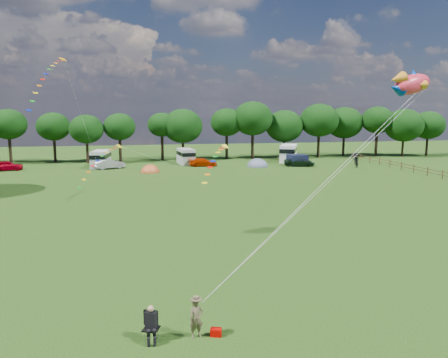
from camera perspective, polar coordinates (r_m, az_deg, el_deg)
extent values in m
plane|color=black|center=(24.10, 3.67, -12.43)|extent=(180.00, 180.00, 0.00)
cylinder|color=black|center=(80.52, -26.13, 3.37)|extent=(0.49, 0.49, 4.25)
ellipsoid|color=black|center=(80.28, -26.35, 6.44)|extent=(5.86, 5.86, 4.98)
cylinder|color=black|center=(79.61, -21.23, 3.50)|extent=(0.47, 0.47, 3.90)
ellipsoid|color=black|center=(79.36, -21.39, 6.40)|extent=(5.58, 5.58, 4.74)
cylinder|color=black|center=(75.79, -17.40, 3.31)|extent=(0.44, 0.44, 3.56)
ellipsoid|color=black|center=(75.52, -17.54, 6.23)|extent=(5.56, 5.56, 4.73)
cylinder|color=black|center=(76.31, -13.39, 3.67)|extent=(0.47, 0.47, 3.95)
ellipsoid|color=black|center=(76.05, -13.50, 6.65)|extent=(5.33, 5.33, 4.53)
cylinder|color=black|center=(78.09, -8.07, 4.08)|extent=(0.50, 0.50, 4.33)
ellipsoid|color=black|center=(77.85, -8.13, 7.03)|extent=(4.95, 4.95, 4.21)
cylinder|color=black|center=(77.94, -5.37, 3.75)|extent=(0.43, 0.43, 3.31)
ellipsoid|color=black|center=(77.66, -5.42, 6.90)|extent=(7.03, 7.03, 5.98)
cylinder|color=black|center=(79.27, 0.35, 4.26)|extent=(0.50, 0.50, 4.36)
ellipsoid|color=black|center=(79.03, 0.35, 7.42)|extent=(5.84, 5.84, 4.97)
cylinder|color=black|center=(79.44, 3.73, 4.31)|extent=(0.51, 0.51, 4.55)
ellipsoid|color=black|center=(79.18, 3.77, 7.89)|extent=(7.15, 7.15, 6.08)
cylinder|color=black|center=(81.95, 7.84, 3.92)|extent=(0.42, 0.42, 3.21)
ellipsoid|color=black|center=(81.69, 7.90, 6.85)|extent=(6.90, 6.90, 5.86)
cylinder|color=black|center=(83.60, 12.22, 4.23)|extent=(0.48, 0.48, 4.17)
ellipsoid|color=black|center=(83.35, 12.33, 7.50)|extent=(7.16, 7.16, 6.09)
cylinder|color=black|center=(87.85, 15.34, 4.18)|extent=(0.45, 0.45, 3.66)
ellipsoid|color=black|center=(87.61, 15.46, 7.09)|extent=(7.05, 7.05, 5.99)
cylinder|color=black|center=(88.16, 19.26, 4.33)|extent=(0.52, 0.52, 4.65)
ellipsoid|color=black|center=(87.95, 19.41, 7.29)|extent=(5.96, 5.96, 5.06)
cylinder|color=black|center=(89.57, 22.29, 3.76)|extent=(0.42, 0.42, 3.19)
ellipsoid|color=black|center=(89.33, 22.45, 6.50)|extent=(7.23, 7.23, 6.14)
cylinder|color=black|center=(92.94, 24.96, 3.86)|extent=(0.44, 0.44, 3.52)
ellipsoid|color=black|center=(92.71, 25.13, 6.38)|extent=(6.22, 6.22, 5.28)
cylinder|color=#472D19|center=(62.12, 26.63, 0.49)|extent=(0.12, 0.12, 1.20)
cylinder|color=#472D19|center=(64.50, 25.03, 0.88)|extent=(0.12, 0.12, 1.20)
cylinder|color=#472D19|center=(63.26, 25.84, 1.00)|extent=(0.08, 3.00, 0.08)
cylinder|color=#472D19|center=(63.31, 25.81, 0.64)|extent=(0.08, 3.00, 0.08)
cylinder|color=#472D19|center=(66.93, 23.53, 1.25)|extent=(0.12, 0.12, 1.20)
cylinder|color=#472D19|center=(65.67, 24.29, 1.37)|extent=(0.08, 3.00, 0.08)
cylinder|color=#472D19|center=(65.72, 24.26, 1.03)|extent=(0.08, 3.00, 0.08)
cylinder|color=#472D19|center=(69.40, 22.15, 1.59)|extent=(0.12, 0.12, 1.20)
cylinder|color=#472D19|center=(68.12, 22.85, 1.71)|extent=(0.08, 3.00, 0.08)
cylinder|color=#472D19|center=(68.17, 22.83, 1.38)|extent=(0.08, 3.00, 0.08)
cylinder|color=#472D19|center=(71.92, 20.86, 1.90)|extent=(0.12, 0.12, 1.20)
cylinder|color=#472D19|center=(70.62, 21.51, 2.03)|extent=(0.08, 3.00, 0.08)
cylinder|color=#472D19|center=(70.66, 21.49, 1.71)|extent=(0.08, 3.00, 0.08)
cylinder|color=#472D19|center=(74.47, 19.65, 2.19)|extent=(0.12, 0.12, 1.20)
cylinder|color=#472D19|center=(73.15, 20.26, 2.32)|extent=(0.08, 3.00, 0.08)
cylinder|color=#472D19|center=(73.19, 20.24, 2.01)|extent=(0.08, 3.00, 0.08)
cylinder|color=#472D19|center=(77.05, 18.53, 2.47)|extent=(0.12, 0.12, 1.20)
cylinder|color=#472D19|center=(75.72, 19.09, 2.59)|extent=(0.08, 3.00, 0.08)
cylinder|color=#472D19|center=(75.76, 19.08, 2.29)|extent=(0.08, 3.00, 0.08)
cylinder|color=#472D19|center=(79.66, 17.47, 2.72)|extent=(0.12, 0.12, 1.20)
cylinder|color=#472D19|center=(78.31, 18.00, 2.85)|extent=(0.08, 3.00, 0.08)
cylinder|color=#472D19|center=(78.35, 17.99, 2.56)|extent=(0.08, 3.00, 0.08)
cylinder|color=#472D19|center=(82.30, 16.49, 2.95)|extent=(0.12, 0.12, 1.20)
cylinder|color=#472D19|center=(80.94, 16.99, 3.08)|extent=(0.08, 3.00, 0.08)
cylinder|color=#472D19|center=(80.98, 16.97, 2.80)|extent=(0.08, 3.00, 0.08)
imported|color=#9B0011|center=(70.93, -26.47, 1.55)|extent=(4.64, 2.69, 1.45)
imported|color=#93949B|center=(67.78, -14.72, 1.92)|extent=(4.48, 3.06, 1.48)
imported|color=#B62900|center=(68.68, -2.75, 2.20)|extent=(4.35, 2.11, 1.27)
imported|color=black|center=(69.71, 9.81, 2.21)|extent=(5.35, 3.60, 1.34)
cube|color=silver|center=(69.70, -15.80, 2.52)|extent=(2.82, 5.42, 2.60)
cube|color=black|center=(69.64, -15.82, 2.95)|extent=(2.87, 5.53, 0.62)
cylinder|color=black|center=(68.22, -16.04, 1.59)|extent=(0.76, 0.35, 0.73)
cylinder|color=black|center=(71.39, -15.50, 1.93)|extent=(0.76, 0.35, 0.73)
cube|color=#B2B3B5|center=(71.53, -5.01, 2.95)|extent=(2.68, 5.21, 2.50)
cube|color=black|center=(71.48, -5.02, 3.36)|extent=(2.73, 5.31, 0.59)
cylinder|color=black|center=(70.11, -4.73, 2.09)|extent=(0.73, 0.34, 0.70)
cylinder|color=black|center=(73.16, -5.26, 2.37)|extent=(0.73, 0.34, 0.70)
cube|color=white|center=(75.42, 8.42, 3.35)|extent=(4.63, 6.28, 2.89)
cube|color=black|center=(75.36, 8.43, 3.80)|extent=(4.72, 6.41, 0.69)
cylinder|color=black|center=(73.72, 8.27, 2.41)|extent=(0.87, 0.61, 0.81)
cylinder|color=black|center=(77.33, 8.52, 2.71)|extent=(0.87, 0.61, 0.81)
ellipsoid|color=#B95124|center=(62.94, -9.63, 0.89)|extent=(2.62, 3.01, 2.15)
cylinder|color=#B95124|center=(62.93, -9.63, 0.91)|extent=(2.75, 2.75, 0.08)
ellipsoid|color=slate|center=(68.54, 4.40, 1.66)|extent=(3.16, 3.64, 2.47)
cylinder|color=slate|center=(68.54, 4.40, 1.67)|extent=(3.32, 3.32, 0.08)
cube|color=black|center=(70.21, 9.53, 2.44)|extent=(3.06, 2.60, 1.76)
imported|color=brown|center=(17.86, -3.64, -17.73)|extent=(0.62, 0.47, 1.55)
cylinder|color=#99999E|center=(17.79, -10.29, -19.87)|extent=(0.02, 0.02, 0.52)
cylinder|color=#99999E|center=(17.80, -8.59, -19.81)|extent=(0.02, 0.02, 0.52)
cylinder|color=#99999E|center=(18.23, -10.31, -19.12)|extent=(0.02, 0.02, 0.52)
cylinder|color=#99999E|center=(18.23, -8.66, -19.06)|extent=(0.02, 0.02, 0.52)
cube|color=black|center=(17.89, -9.48, -18.73)|extent=(0.76, 0.74, 0.06)
cube|color=black|center=(17.98, -9.54, -17.42)|extent=(0.56, 0.28, 0.62)
cube|color=black|center=(17.76, -9.52, -17.64)|extent=(0.50, 0.41, 0.65)
sphere|color=tan|center=(17.55, -9.56, -16.36)|extent=(0.25, 0.25, 0.25)
cube|color=#B40300|center=(18.20, -1.06, -19.38)|extent=(0.50, 0.40, 0.31)
ellipsoid|color=#E4293F|center=(29.96, 23.37, 11.29)|extent=(3.29, 1.98, 1.79)
ellipsoid|color=gold|center=(29.96, 23.35, 11.02)|extent=(2.06, 1.22, 0.98)
cone|color=orange|center=(28.96, 21.66, 12.05)|extent=(1.27, 1.06, 0.94)
cone|color=#0036AA|center=(28.93, 21.60, 10.94)|extent=(1.27, 1.06, 0.94)
cone|color=#0036AA|center=(30.07, 23.55, 12.37)|extent=(0.85, 0.95, 0.80)
sphere|color=white|center=(31.00, 24.20, 11.45)|extent=(0.30, 0.30, 0.30)
sphere|color=black|center=(31.09, 24.22, 11.44)|extent=(0.15, 0.15, 0.15)
cube|color=orange|center=(52.46, -20.33, 14.44)|extent=(0.81, 0.83, 0.39)
cube|color=red|center=(52.00, -20.71, 14.23)|extent=(0.52, 0.62, 0.11)
cube|color=orange|center=(51.53, -21.09, 13.96)|extent=(0.52, 0.62, 0.12)
cube|color=yellow|center=(51.06, -21.47, 13.60)|extent=(0.51, 0.61, 0.13)
cube|color=#198C1E|center=(50.58, -21.85, 13.15)|extent=(0.51, 0.61, 0.14)
cube|color=#0C1EB2|center=(50.11, -22.24, 12.59)|extent=(0.51, 0.61, 0.15)
cube|color=red|center=(49.64, -22.62, 11.93)|extent=(0.50, 0.61, 0.16)
cube|color=orange|center=(49.17, -23.00, 11.16)|extent=(0.50, 0.60, 0.17)
cube|color=yellow|center=(48.71, -23.39, 10.29)|extent=(0.49, 0.60, 0.18)
cube|color=#198C1E|center=(48.26, -23.77, 9.30)|extent=(0.48, 0.60, 0.19)
cube|color=#0C1EB2|center=(47.83, -24.15, 8.20)|extent=(0.48, 0.59, 0.19)
cube|color=gold|center=(46.46, -13.51, 4.18)|extent=(0.70, 0.73, 0.35)
cube|color=red|center=(46.05, -14.03, 3.99)|extent=(0.44, 0.55, 0.10)
cube|color=orange|center=(45.64, -14.56, 3.74)|extent=(0.44, 0.55, 0.11)
cube|color=yellow|center=(45.24, -15.10, 3.38)|extent=(0.43, 0.55, 0.12)
cube|color=#198C1E|center=(44.85, -15.64, 2.91)|extent=(0.43, 0.55, 0.13)
cube|color=#0C1EB2|center=(44.48, -16.19, 2.34)|extent=(0.43, 0.54, 0.13)
cube|color=red|center=(44.13, -16.74, 1.65)|extent=(0.42, 0.54, 0.14)
cube|color=orange|center=(43.81, -17.29, 0.85)|extent=(0.42, 0.54, 0.15)
cube|color=yellow|center=(43.50, -17.84, -0.07)|extent=(0.41, 0.54, 0.16)
cube|color=#198C1E|center=(43.23, -18.40, -1.10)|extent=(0.41, 0.53, 0.16)
cube|color=yellow|center=(39.39, 0.14, 4.28)|extent=(0.66, 0.61, 0.32)
cube|color=red|center=(38.81, -0.16, 4.10)|extent=(0.52, 0.36, 0.09)
cube|color=orange|center=(38.23, -0.48, 3.86)|extent=(0.52, 0.36, 0.10)
cube|color=yellow|center=(37.66, -0.80, 3.49)|extent=(0.52, 0.35, 0.11)
cube|color=#198C1E|center=(37.11, -1.13, 2.98)|extent=(0.52, 0.35, 0.12)
cube|color=#0C1EB2|center=(36.57, -1.48, 2.33)|extent=(0.52, 0.35, 0.12)
cube|color=red|center=(36.04, -1.83, 1.54)|extent=(0.51, 0.34, 0.13)
cube|color=orange|center=(35.54, -2.19, 0.60)|extent=(0.51, 0.34, 0.14)
cube|color=yellow|center=(35.05, -2.56, -0.50)|extent=(0.51, 0.33, 0.15)
imported|color=black|center=(69.90, 16.86, 2.09)|extent=(0.90, 0.71, 1.62)
imported|color=black|center=(73.85, 16.80, 2.55)|extent=(1.27, 0.67, 1.89)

